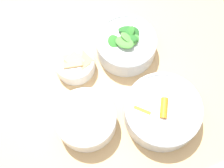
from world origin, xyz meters
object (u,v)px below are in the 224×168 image
Objects in this scene: bowl_greens at (126,44)px; bowl_cookies at (75,64)px; bowl_beans_hotdog at (86,120)px; bowl_carrots at (162,112)px.

bowl_greens is 1.52× the size of bowl_cookies.
bowl_carrots is at bearing 161.89° from bowl_beans_hotdog.
bowl_greens is (0.00, -0.22, 0.00)m from bowl_carrots.
bowl_cookies is at bearing -55.76° from bowl_carrots.
bowl_beans_hotdog is 1.41× the size of bowl_cookies.
bowl_carrots is 0.22m from bowl_greens.
bowl_greens is 0.15m from bowl_cookies.
bowl_beans_hotdog is at bearing -18.11° from bowl_carrots.
bowl_carrots is at bearing 90.04° from bowl_greens.
bowl_cookies is at bearing -101.65° from bowl_beans_hotdog.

